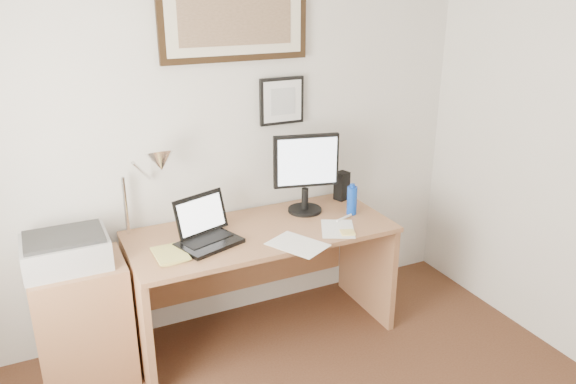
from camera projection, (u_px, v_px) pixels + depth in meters
wall_back at (215, 138)px, 3.49m from camera, size 3.50×0.02×2.50m
side_cabinet at (84, 323)px, 3.16m from camera, size 0.50×0.40×0.73m
water_bottle at (352, 200)px, 3.61m from camera, size 0.06×0.06×0.19m
bottle_cap at (353, 185)px, 3.57m from camera, size 0.03×0.03×0.02m
speaker at (342, 186)px, 3.85m from camera, size 0.11×0.10×0.20m
paper_sheet_a at (298, 244)px, 3.21m from camera, size 0.35×0.39×0.00m
paper_sheet_b at (338, 229)px, 3.41m from camera, size 0.30×0.34×0.00m
sticky_pad at (348, 232)px, 3.35m from camera, size 0.11×0.11×0.01m
marker_pen at (344, 218)px, 3.56m from camera, size 0.14×0.06×0.02m
book at (155, 257)px, 3.05m from camera, size 0.17×0.24×0.02m
desk at (257, 258)px, 3.56m from camera, size 1.60×0.70×0.75m
laptop at (206, 233)px, 3.23m from camera, size 0.40×0.40×0.26m
lcd_monitor at (306, 170)px, 3.57m from camera, size 0.42×0.22×0.52m
printer at (66, 251)px, 2.99m from camera, size 0.44×0.34×0.18m
desk_lamp at (157, 165)px, 3.18m from camera, size 0.29×0.27×0.53m
picture_large at (235, 21)px, 3.27m from camera, size 0.92×0.04×0.47m
picture_small at (282, 101)px, 3.57m from camera, size 0.30×0.03×0.30m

